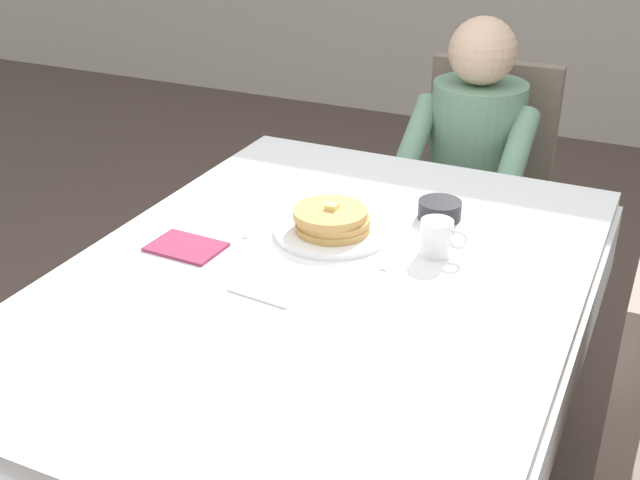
{
  "coord_description": "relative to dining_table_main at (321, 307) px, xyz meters",
  "views": [
    {
      "loc": [
        0.66,
        -1.43,
        1.61
      ],
      "look_at": [
        -0.03,
        0.06,
        0.79
      ],
      "focal_mm": 45.54,
      "sensor_mm": 36.0,
      "label": 1
    }
  ],
  "objects": [
    {
      "name": "dining_table_main",
      "position": [
        0.0,
        0.0,
        0.0
      ],
      "size": [
        1.12,
        1.52,
        0.74
      ],
      "color": "white",
      "rests_on": "ground"
    },
    {
      "name": "chair_diner",
      "position": [
        0.07,
        1.17,
        -0.12
      ],
      "size": [
        0.44,
        0.45,
        0.93
      ],
      "rotation": [
        0.0,
        0.0,
        3.14
      ],
      "color": "#7A6B5B",
      "rests_on": "ground"
    },
    {
      "name": "diner_person",
      "position": [
        0.07,
        1.01,
        0.02
      ],
      "size": [
        0.4,
        0.43,
        1.12
      ],
      "rotation": [
        0.0,
        0.0,
        3.14
      ],
      "color": "gray",
      "rests_on": "ground"
    },
    {
      "name": "plate_breakfast",
      "position": [
        -0.06,
        0.19,
        0.1
      ],
      "size": [
        0.28,
        0.28,
        0.02
      ],
      "primitive_type": "cylinder",
      "color": "white",
      "rests_on": "dining_table_main"
    },
    {
      "name": "breakfast_stack",
      "position": [
        -0.06,
        0.18,
        0.13
      ],
      "size": [
        0.19,
        0.18,
        0.06
      ],
      "color": "tan",
      "rests_on": "plate_breakfast"
    },
    {
      "name": "cup_coffee",
      "position": [
        0.2,
        0.19,
        0.13
      ],
      "size": [
        0.11,
        0.08,
        0.08
      ],
      "color": "white",
      "rests_on": "dining_table_main"
    },
    {
      "name": "bowl_butter",
      "position": [
        0.15,
        0.39,
        0.11
      ],
      "size": [
        0.11,
        0.11,
        0.04
      ],
      "primitive_type": "cylinder",
      "color": "black",
      "rests_on": "dining_table_main"
    },
    {
      "name": "fork_left_of_plate",
      "position": [
        -0.25,
        0.17,
        0.09
      ],
      "size": [
        0.03,
        0.18,
        0.0
      ],
      "primitive_type": "cube",
      "rotation": [
        0.0,
        0.0,
        1.68
      ],
      "color": "silver",
      "rests_on": "dining_table_main"
    },
    {
      "name": "knife_right_of_plate",
      "position": [
        0.13,
        0.17,
        0.09
      ],
      "size": [
        0.04,
        0.2,
        0.0
      ],
      "primitive_type": "cube",
      "rotation": [
        0.0,
        0.0,
        1.45
      ],
      "color": "silver",
      "rests_on": "dining_table_main"
    },
    {
      "name": "spoon_near_edge",
      "position": [
        -0.07,
        -0.16,
        0.09
      ],
      "size": [
        0.15,
        0.03,
        0.0
      ],
      "primitive_type": "cube",
      "rotation": [
        0.0,
        0.0,
        -0.1
      ],
      "color": "silver",
      "rests_on": "dining_table_main"
    },
    {
      "name": "napkin_folded",
      "position": [
        -0.34,
        -0.03,
        0.09
      ],
      "size": [
        0.18,
        0.13,
        0.01
      ],
      "primitive_type": "cube",
      "rotation": [
        0.0,
        0.0,
        -0.04
      ],
      "color": "#8C2D4C",
      "rests_on": "dining_table_main"
    }
  ]
}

